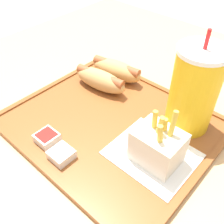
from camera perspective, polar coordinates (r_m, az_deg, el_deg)
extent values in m
cube|color=tan|center=(0.89, -1.86, -17.91)|extent=(1.02, 1.16, 0.73)
cube|color=brown|center=(0.57, 0.00, -2.64)|extent=(0.42, 0.36, 0.01)
cube|color=brown|center=(0.49, -13.87, -12.40)|extent=(0.42, 0.01, 0.00)
cube|color=brown|center=(0.67, 9.96, 5.48)|extent=(0.42, 0.01, 0.00)
cube|color=brown|center=(0.68, -12.76, 5.86)|extent=(0.01, 0.36, 0.00)
cube|color=brown|center=(0.50, 18.07, -12.97)|extent=(0.01, 0.36, 0.00)
cube|color=white|center=(0.51, 8.77, -9.04)|extent=(0.16, 0.13, 0.00)
cylinder|color=gold|center=(0.53, 17.34, 4.21)|extent=(0.09, 0.09, 0.17)
cylinder|color=white|center=(0.49, 19.45, 12.44)|extent=(0.10, 0.10, 0.01)
cylinder|color=red|center=(0.48, 20.05, 14.67)|extent=(0.01, 0.01, 0.03)
ellipsoid|color=tan|center=(0.68, 0.95, 9.11)|extent=(0.15, 0.07, 0.05)
cylinder|color=#9E512D|center=(0.67, 0.96, 9.89)|extent=(0.13, 0.04, 0.02)
ellipsoid|color=tan|center=(0.64, -2.59, 6.97)|extent=(0.15, 0.07, 0.05)
cylinder|color=#9E512D|center=(0.64, -2.62, 7.78)|extent=(0.13, 0.04, 0.02)
cube|color=silver|center=(0.48, 9.87, -7.54)|extent=(0.08, 0.07, 0.07)
cylinder|color=gold|center=(0.44, 10.38, -6.34)|extent=(0.02, 0.02, 0.07)
cylinder|color=gold|center=(0.47, 11.24, -4.57)|extent=(0.01, 0.02, 0.07)
cylinder|color=gold|center=(0.45, 12.70, -4.30)|extent=(0.01, 0.02, 0.08)
cylinder|color=gold|center=(0.45, 10.12, -4.20)|extent=(0.02, 0.01, 0.07)
cylinder|color=gold|center=(0.46, 9.14, -3.46)|extent=(0.01, 0.01, 0.08)
cube|color=silver|center=(0.50, -10.95, -9.08)|extent=(0.04, 0.04, 0.02)
cube|color=white|center=(0.49, -11.07, -8.45)|extent=(0.03, 0.03, 0.00)
cube|color=silver|center=(0.54, -13.96, -5.49)|extent=(0.04, 0.04, 0.02)
cube|color=#B21914|center=(0.53, -14.11, -4.86)|extent=(0.03, 0.03, 0.00)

